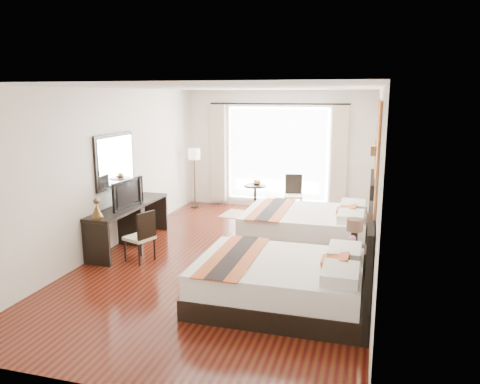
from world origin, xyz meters
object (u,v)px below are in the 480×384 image
(floor_lamp, at_px, (194,158))
(fruit_bowl, at_px, (257,184))
(bed_far, at_px, (311,226))
(side_table, at_px, (255,198))
(window_chair, at_px, (293,202))
(nightstand, at_px, (354,263))
(console_desk, at_px, (130,225))
(television, at_px, (124,193))
(table_lamp, at_px, (355,227))
(vase, at_px, (352,244))
(desk_chair, at_px, (141,246))
(bed_near, at_px, (287,280))

(floor_lamp, relative_size, fruit_bowl, 7.11)
(bed_far, height_order, side_table, bed_far)
(side_table, distance_m, window_chair, 0.91)
(nightstand, xyz_separation_m, side_table, (-2.42, 3.58, 0.08))
(bed_far, bearing_deg, window_chair, 107.87)
(console_desk, distance_m, television, 0.65)
(table_lamp, bearing_deg, floor_lamp, 138.67)
(side_table, bearing_deg, television, -115.04)
(floor_lamp, bearing_deg, side_table, 3.02)
(vase, height_order, window_chair, window_chair)
(nightstand, bearing_deg, console_desk, 173.32)
(table_lamp, height_order, side_table, table_lamp)
(vase, bearing_deg, table_lamp, 83.58)
(vase, bearing_deg, side_table, 122.88)
(table_lamp, distance_m, fruit_bowl, 4.25)
(console_desk, xyz_separation_m, floor_lamp, (0.08, 3.04, 0.83))
(nightstand, relative_size, floor_lamp, 0.33)
(bed_far, bearing_deg, desk_chair, -146.35)
(floor_lamp, bearing_deg, window_chair, 1.29)
(table_lamp, bearing_deg, console_desk, 174.58)
(bed_far, distance_m, television, 3.41)
(bed_near, distance_m, table_lamp, 1.55)
(bed_far, relative_size, table_lamp, 6.01)
(television, bearing_deg, console_desk, 11.61)
(table_lamp, height_order, floor_lamp, floor_lamp)
(vase, relative_size, window_chair, 0.13)
(vase, xyz_separation_m, floor_lamp, (-3.86, 3.61, 0.64))
(floor_lamp, bearing_deg, nightstand, -41.96)
(nightstand, distance_m, television, 4.05)
(television, xyz_separation_m, floor_lamp, (0.06, 3.22, 0.20))
(table_lamp, distance_m, desk_chair, 3.44)
(floor_lamp, height_order, side_table, floor_lamp)
(window_chair, bearing_deg, bed_near, -0.97)
(bed_far, distance_m, table_lamp, 1.66)
(bed_near, height_order, side_table, bed_near)
(desk_chair, bearing_deg, bed_near, -179.88)
(television, bearing_deg, desk_chair, -127.87)
(nightstand, height_order, floor_lamp, floor_lamp)
(nightstand, relative_size, fruit_bowl, 2.35)
(window_chair, bearing_deg, floor_lamp, -98.18)
(desk_chair, xyz_separation_m, window_chair, (1.89, 3.80, 0.01))
(window_chair, bearing_deg, table_lamp, 13.82)
(bed_far, height_order, desk_chair, bed_far)
(vase, bearing_deg, bed_far, 116.97)
(bed_far, height_order, floor_lamp, floor_lamp)
(television, height_order, desk_chair, television)
(bed_near, height_order, window_chair, bed_near)
(console_desk, height_order, fruit_bowl, console_desk)
(table_lamp, relative_size, floor_lamp, 0.27)
(vase, xyz_separation_m, fruit_bowl, (-2.35, 3.72, 0.09))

